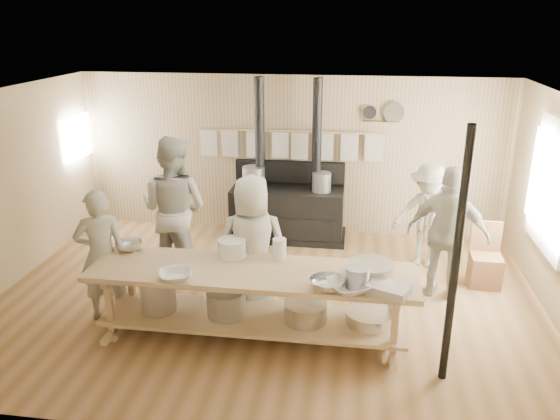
{
  "coord_description": "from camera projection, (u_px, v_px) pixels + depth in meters",
  "views": [
    {
      "loc": [
        1.08,
        -6.2,
        3.48
      ],
      "look_at": [
        0.15,
        0.2,
        1.17
      ],
      "focal_mm": 35.0,
      "sensor_mm": 36.0,
      "label": 1
    }
  ],
  "objects": [
    {
      "name": "ground",
      "position": [
        266.0,
        299.0,
        7.09
      ],
      "size": [
        7.0,
        7.0,
        0.0
      ],
      "primitive_type": "plane",
      "color": "brown",
      "rests_on": "ground"
    },
    {
      "name": "room_shell",
      "position": [
        265.0,
        179.0,
        6.55
      ],
      "size": [
        7.0,
        7.0,
        7.0
      ],
      "color": "tan",
      "rests_on": "ground"
    },
    {
      "name": "window_right",
      "position": [
        552.0,
        186.0,
        6.68
      ],
      "size": [
        0.09,
        1.5,
        1.65
      ],
      "color": "beige",
      "rests_on": "ground"
    },
    {
      "name": "left_opening",
      "position": [
        77.0,
        137.0,
        8.88
      ],
      "size": [
        0.0,
        0.9,
        0.9
      ],
      "color": "white",
      "rests_on": "ground"
    },
    {
      "name": "stove",
      "position": [
        287.0,
        208.0,
        8.89
      ],
      "size": [
        1.9,
        0.75,
        2.6
      ],
      "color": "black",
      "rests_on": "ground"
    },
    {
      "name": "towel_rail",
      "position": [
        290.0,
        142.0,
        8.81
      ],
      "size": [
        3.0,
        0.04,
        0.47
      ],
      "color": "tan",
      "rests_on": "ground"
    },
    {
      "name": "back_wall_shelf",
      "position": [
        384.0,
        116.0,
        8.49
      ],
      "size": [
        0.63,
        0.14,
        0.32
      ],
      "color": "tan",
      "rests_on": "ground"
    },
    {
      "name": "prep_table",
      "position": [
        251.0,
        296.0,
        6.08
      ],
      "size": [
        3.6,
        0.9,
        0.85
      ],
      "color": "tan",
      "rests_on": "ground"
    },
    {
      "name": "support_post",
      "position": [
        456.0,
        261.0,
        5.12
      ],
      "size": [
        0.08,
        0.08,
        2.6
      ],
      "primitive_type": "cylinder",
      "color": "black",
      "rests_on": "ground"
    },
    {
      "name": "cook_far_left",
      "position": [
        101.0,
        255.0,
        6.44
      ],
      "size": [
        0.7,
        0.61,
        1.62
      ],
      "primitive_type": "imported",
      "rotation": [
        0.0,
        0.0,
        3.6
      ],
      "color": "#A5A392",
      "rests_on": "ground"
    },
    {
      "name": "cook_left",
      "position": [
        174.0,
        209.0,
        7.36
      ],
      "size": [
        1.11,
        0.95,
        2.01
      ],
      "primitive_type": "imported",
      "rotation": [
        0.0,
        0.0,
        2.93
      ],
      "color": "#A5A392",
      "rests_on": "ground"
    },
    {
      "name": "cook_center",
      "position": [
        252.0,
        246.0,
        6.52
      ],
      "size": [
        0.93,
        0.68,
        1.75
      ],
      "primitive_type": "imported",
      "rotation": [
        0.0,
        0.0,
        3.3
      ],
      "color": "#A5A392",
      "rests_on": "ground"
    },
    {
      "name": "cook_right",
      "position": [
        448.0,
        234.0,
        6.88
      ],
      "size": [
        1.11,
        0.72,
        1.75
      ],
      "primitive_type": "imported",
      "rotation": [
        0.0,
        0.0,
        2.83
      ],
      "color": "#A5A392",
      "rests_on": "ground"
    },
    {
      "name": "cook_by_window",
      "position": [
        427.0,
        216.0,
        7.83
      ],
      "size": [
        1.12,
        0.84,
        1.53
      ],
      "primitive_type": "imported",
      "rotation": [
        0.0,
        0.0,
        -0.31
      ],
      "color": "#A5A392",
      "rests_on": "ground"
    },
    {
      "name": "chair",
      "position": [
        485.0,
        267.0,
        7.4
      ],
      "size": [
        0.41,
        0.41,
        0.86
      ],
      "rotation": [
        0.0,
        0.0,
        -0.02
      ],
      "color": "brown",
      "rests_on": "ground"
    },
    {
      "name": "bowl_white_a",
      "position": [
        176.0,
        275.0,
        5.75
      ],
      "size": [
        0.46,
        0.46,
        0.09
      ],
      "primitive_type": "imported",
      "rotation": [
        0.0,
        0.0,
        0.4
      ],
      "color": "white",
      "rests_on": "prep_table"
    },
    {
      "name": "bowl_steel_a",
      "position": [
        129.0,
        246.0,
        6.47
      ],
      "size": [
        0.44,
        0.44,
        0.1
      ],
      "primitive_type": "imported",
      "rotation": [
        0.0,
        0.0,
        1.01
      ],
      "color": "silver",
      "rests_on": "prep_table"
    },
    {
      "name": "bowl_white_b",
      "position": [
        350.0,
        286.0,
        5.5
      ],
      "size": [
        0.58,
        0.58,
        0.11
      ],
      "primitive_type": "imported",
      "rotation": [
        0.0,
        0.0,
        2.05
      ],
      "color": "white",
      "rests_on": "prep_table"
    },
    {
      "name": "bowl_steel_b",
      "position": [
        327.0,
        284.0,
        5.53
      ],
      "size": [
        0.4,
        0.4,
        0.11
      ],
      "primitive_type": "imported",
      "rotation": [
        0.0,
        0.0,
        3.25
      ],
      "color": "silver",
      "rests_on": "prep_table"
    },
    {
      "name": "roasting_pan",
      "position": [
        387.0,
        289.0,
        5.45
      ],
      "size": [
        0.52,
        0.45,
        0.1
      ],
      "primitive_type": "cube",
      "rotation": [
        0.0,
        0.0,
        -0.42
      ],
      "color": "#B2B2B7",
      "rests_on": "prep_table"
    },
    {
      "name": "mixing_bowl_large",
      "position": [
        372.0,
        269.0,
        5.8
      ],
      "size": [
        0.48,
        0.48,
        0.15
      ],
      "primitive_type": "cylinder",
      "rotation": [
        0.0,
        0.0,
        0.0
      ],
      "color": "silver",
      "rests_on": "prep_table"
    },
    {
      "name": "bucket_galv",
      "position": [
        357.0,
        278.0,
        5.54
      ],
      "size": [
        0.27,
        0.27,
        0.23
      ],
      "primitive_type": "cylinder",
      "rotation": [
        0.0,
        0.0,
        0.08
      ],
      "color": "gray",
      "rests_on": "prep_table"
    },
    {
      "name": "deep_bowl_enamel",
      "position": [
        232.0,
        248.0,
        6.28
      ],
      "size": [
        0.41,
        0.41,
        0.2
      ],
      "primitive_type": "cylinder",
      "rotation": [
        0.0,
        0.0,
        -0.32
      ],
      "color": "white",
      "rests_on": "prep_table"
    },
    {
      "name": "pitcher",
      "position": [
        279.0,
        249.0,
        6.2
      ],
      "size": [
        0.19,
        0.19,
        0.25
      ],
      "primitive_type": "cylinder",
      "rotation": [
        0.0,
        0.0,
        0.26
      ],
      "color": "white",
      "rests_on": "prep_table"
    }
  ]
}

